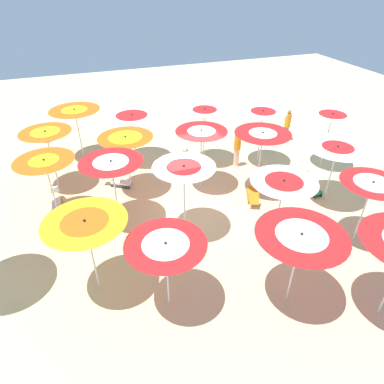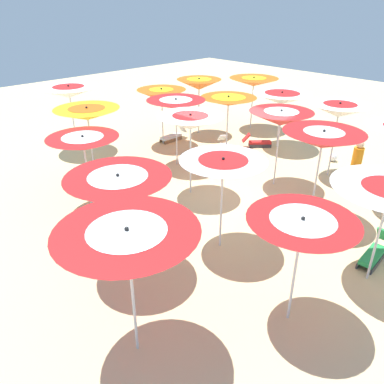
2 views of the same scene
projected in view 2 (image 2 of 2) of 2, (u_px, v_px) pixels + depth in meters
The scene contains 25 objects.
ground at pixel (231, 190), 12.18m from camera, with size 42.41×42.41×0.04m, color beige.
beach_umbrella_0 at pixel (69, 92), 14.39m from camera, with size 2.30×2.30×2.57m.
beach_umbrella_1 at pixel (87, 114), 11.94m from camera, with size 2.07×2.07×2.48m.
beach_umbrella_2 at pixel (83, 143), 10.27m from camera, with size 1.96×1.96×2.22m.
beach_umbrella_3 at pixel (119, 185), 7.71m from camera, with size 2.19×2.19×2.36m.
beach_umbrella_4 at pixel (128, 240), 5.62m from camera, with size 2.21×2.21×2.53m.
beach_umbrella_5 at pixel (162, 95), 15.06m from camera, with size 1.96×1.96×2.33m.
beach_umbrella_6 at pixel (176, 104), 13.04m from camera, with size 2.04×2.04×2.45m.
beach_umbrella_7 at pixel (190, 122), 10.95m from camera, with size 1.95×1.95×2.55m.
beach_umbrella_8 at pixel (223, 167), 8.47m from camera, with size 1.98×1.98×2.37m.
beach_umbrella_9 at pixel (302, 227), 6.37m from camera, with size 1.90×1.90×2.27m.
beach_umbrella_10 at pixel (199, 84), 16.24m from camera, with size 1.92×1.92×2.47m.
beach_umbrella_11 at pixel (228, 101), 13.73m from camera, with size 2.05×2.05×2.37m.
beach_umbrella_12 at pixel (281, 118), 11.52m from camera, with size 1.96×1.96×2.51m.
beach_umbrella_13 at pixel (323, 140), 9.57m from camera, with size 2.06×2.06×2.57m.
beach_umbrella_15 at pixel (254, 82), 16.95m from camera, with size 2.19×2.19×2.38m.
beach_umbrella_16 at pixel (282, 98), 14.85m from camera, with size 2.28×2.28×2.26m.
beach_umbrella_17 at pixel (339, 110), 12.13m from camera, with size 1.94×1.94×2.55m.
lounger_0 at pixel (173, 136), 16.29m from camera, with size 0.38×1.31×0.66m.
lounger_1 at pixel (289, 212), 10.50m from camera, with size 0.85×1.33×0.58m.
lounger_2 at pixel (374, 253), 8.81m from camera, with size 0.41×1.30×0.67m.
lounger_3 at pixel (225, 146), 15.17m from camera, with size 1.19×0.90×0.57m.
lounger_4 at pixel (258, 142), 15.58m from camera, with size 1.02×1.10×0.58m.
beachgoer_0 at pixel (355, 167), 11.42m from camera, with size 0.30×0.30×1.79m.
beach_ball at pixel (333, 157), 14.23m from camera, with size 0.31×0.31×0.31m, color white.
Camera 2 is at (6.93, -8.46, 5.51)m, focal length 35.39 mm.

